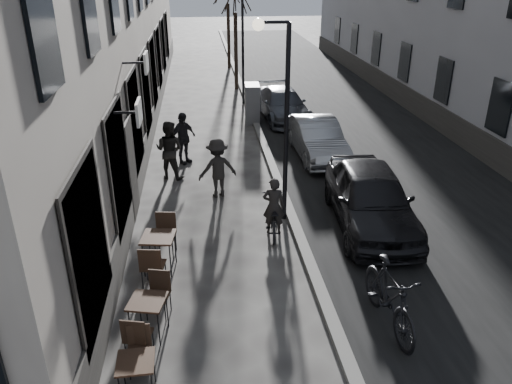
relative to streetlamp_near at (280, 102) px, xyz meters
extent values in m
cube|color=black|center=(4.02, 10.00, -3.16)|extent=(7.30, 60.00, 0.00)
cube|color=#65635E|center=(0.37, 10.00, -3.10)|extent=(0.25, 60.00, 0.12)
cylinder|color=black|center=(0.17, 0.00, -0.66)|extent=(0.12, 0.12, 5.00)
cylinder|color=black|center=(-0.18, 0.00, 1.84)|extent=(0.70, 0.08, 0.08)
sphere|color=#FFF2CC|center=(-0.53, 0.00, 1.79)|extent=(0.28, 0.28, 0.28)
cylinder|color=black|center=(0.17, 12.00, -0.66)|extent=(0.12, 0.12, 5.00)
cylinder|color=black|center=(0.07, 15.00, -1.21)|extent=(0.20, 0.20, 3.90)
cylinder|color=black|center=(0.07, 21.00, -1.21)|extent=(0.20, 0.20, 3.90)
cube|color=black|center=(-3.08, -5.66, -2.48)|extent=(0.59, 0.59, 0.04)
cylinder|color=black|center=(-3.33, -5.43, -2.83)|extent=(0.02, 0.02, 0.67)
cylinder|color=black|center=(-2.85, -5.41, -2.83)|extent=(0.02, 0.02, 0.67)
cube|color=black|center=(-3.02, -4.25, -2.41)|extent=(0.75, 0.75, 0.04)
cylinder|color=black|center=(-3.33, -4.44, -2.80)|extent=(0.02, 0.02, 0.73)
cylinder|color=black|center=(-2.82, -4.56, -2.80)|extent=(0.02, 0.02, 0.73)
cylinder|color=black|center=(-3.21, -3.93, -2.80)|extent=(0.02, 0.02, 0.73)
cylinder|color=black|center=(-2.70, -4.05, -2.80)|extent=(0.02, 0.02, 0.73)
cube|color=black|center=(-2.95, -2.10, -2.33)|extent=(0.78, 0.78, 0.04)
cylinder|color=black|center=(-3.28, -2.34, -2.76)|extent=(0.03, 0.03, 0.80)
cylinder|color=black|center=(-2.71, -2.43, -2.76)|extent=(0.03, 0.03, 0.80)
cylinder|color=black|center=(-3.20, -1.77, -2.76)|extent=(0.03, 0.03, 0.80)
cylinder|color=black|center=(-2.62, -1.85, -2.76)|extent=(0.03, 0.03, 0.80)
cube|color=#5E5E60|center=(0.27, 8.90, -2.36)|extent=(0.64, 1.10, 1.61)
imported|color=black|center=(-0.22, -0.73, -2.70)|extent=(0.83, 1.81, 0.91)
imported|color=black|center=(-0.22, -0.73, -2.41)|extent=(0.59, 0.43, 1.50)
imported|color=black|center=(-2.93, 3.16, -2.23)|extent=(1.10, 1.00, 1.85)
imported|color=black|center=(-1.50, 1.62, -2.29)|extent=(1.25, 0.91, 1.74)
imported|color=black|center=(-2.54, 4.39, -2.28)|extent=(1.06, 1.00, 1.76)
imported|color=black|center=(2.28, -0.61, -2.38)|extent=(2.22, 4.74, 1.57)
imported|color=#9CA0A4|center=(2.06, 4.49, -2.50)|extent=(1.53, 4.06, 1.33)
imported|color=#3D4048|center=(1.63, 9.20, -2.52)|extent=(2.11, 4.53, 1.28)
imported|color=black|center=(1.37, -4.49, -2.51)|extent=(0.76, 2.19, 1.29)
camera|label=1|loc=(-1.91, -11.64, 3.07)|focal=35.00mm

